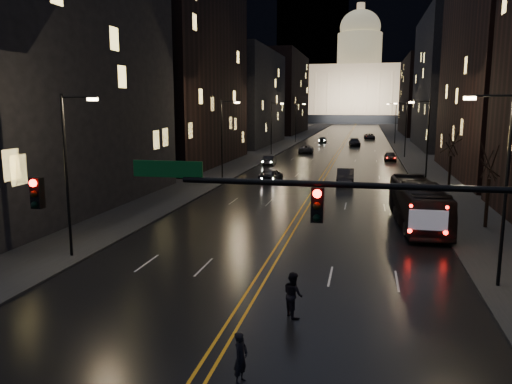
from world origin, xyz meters
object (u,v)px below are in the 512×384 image
Objects in this scene: bus at (418,204)px; pedestrian_b at (293,294)px; receding_car_a at (345,177)px; traffic_signal at (405,226)px; oncoming_car_a at (271,175)px; oncoming_car_b at (270,160)px; pedestrian_a at (241,358)px.

bus is 18.14m from pedestrian_b.
traffic_signal is at bearing -87.43° from receding_car_a.
traffic_signal reaches higher than oncoming_car_a.
traffic_signal is at bearing 112.14° from oncoming_car_a.
traffic_signal is at bearing 101.76° from oncoming_car_b.
pedestrian_a reaches higher than oncoming_car_a.
traffic_signal is 6.30m from pedestrian_a.
pedestrian_b reaches higher than oncoming_car_a.
oncoming_car_b is 0.83× the size of receding_car_a.
bus is 19.01m from receding_car_a.
traffic_signal is 3.72× the size of oncoming_car_a.
pedestrian_a is at bearing 105.76° from oncoming_car_a.
receding_car_a is 3.16× the size of pedestrian_a.
traffic_signal is 3.35× the size of receding_car_a.
traffic_signal is 7.46m from pedestrian_b.
receding_car_a is at bearing 103.62° from bus.
pedestrian_b is (-6.35, -16.98, -0.66)m from bus.
traffic_signal is 22.33m from bus.
traffic_signal is at bearing -72.30° from pedestrian_a.
oncoming_car_b is at bearing 112.90° from bus.
pedestrian_a is at bearing -111.93° from bus.
pedestrian_a is at bearing -176.41° from traffic_signal.
pedestrian_a is (-7.20, -22.18, -0.77)m from bus.
traffic_signal reaches higher than bus.
receding_car_a is at bearing -171.97° from oncoming_car_a.
oncoming_car_b is (-14.41, 55.48, -4.40)m from traffic_signal.
receding_car_a is 40.33m from pedestrian_a.
bus reaches higher than oncoming_car_b.
traffic_signal is 9.35× the size of pedestrian_b.
oncoming_car_a is at bearing 123.79° from bus.
traffic_signal is 40.36m from receding_car_a.
bus is 37.65m from oncoming_car_b.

